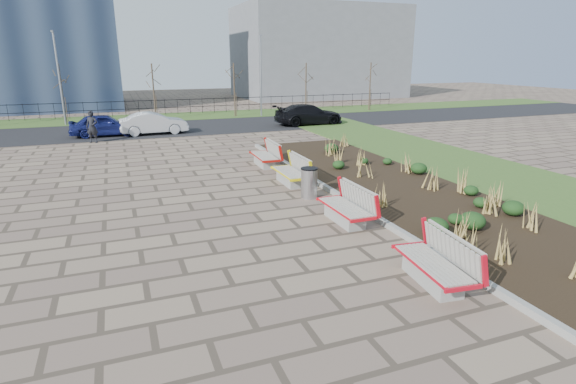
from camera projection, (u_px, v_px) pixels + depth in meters
name	position (u px, v px, depth m)	size (l,w,h in m)	color
ground	(272.00, 279.00, 9.42)	(120.00, 120.00, 0.00)	#7A6753
planting_bed	(392.00, 186.00, 16.01)	(4.50, 18.00, 0.10)	black
planting_curb	(334.00, 192.00, 15.21)	(0.16, 18.00, 0.15)	gray
grass_verge_near	(496.00, 175.00, 17.63)	(5.00, 38.00, 0.04)	#33511E
grass_verge_far	(154.00, 118.00, 34.48)	(80.00, 5.00, 0.04)	#33511E
road	(162.00, 129.00, 29.11)	(80.00, 7.00, 0.02)	black
bench_a	(433.00, 261.00, 9.10)	(0.90, 2.10, 1.00)	red
bench_b	(345.00, 205.00, 12.52)	(0.90, 2.10, 1.00)	red
bench_c	(290.00, 171.00, 16.34)	(0.90, 2.10, 1.00)	yellow
bench_d	(264.00, 154.00, 19.06)	(0.90, 2.10, 1.00)	red
litter_bin	(309.00, 183.00, 14.74)	(0.54, 0.54, 0.99)	#B2B2B7
pedestrian	(92.00, 127.00, 24.16)	(0.63, 0.41, 1.73)	black
car_blue	(104.00, 125.00, 26.22)	(1.53, 3.81, 1.30)	navy
car_silver	(154.00, 123.00, 26.91)	(1.37, 3.93, 1.30)	#B2B5BA
car_black	(309.00, 114.00, 30.73)	(1.93, 4.75, 1.38)	black
tree_b	(62.00, 94.00, 30.51)	(1.40, 1.40, 4.00)	#4C3D2D
tree_c	(154.00, 92.00, 32.55)	(1.40, 1.40, 4.00)	#4C3D2D
tree_d	(234.00, 90.00, 34.60)	(1.40, 1.40, 4.00)	#4C3D2D
tree_e	(306.00, 88.00, 36.64)	(1.40, 1.40, 4.00)	#4C3D2D
tree_f	(370.00, 87.00, 38.68)	(1.40, 1.40, 4.00)	#4C3D2D
lamp_west	(60.00, 80.00, 29.78)	(0.24, 0.60, 6.00)	gray
lamp_east	(261.00, 77.00, 34.54)	(0.24, 0.60, 6.00)	gray
railing_fence	(152.00, 107.00, 35.64)	(44.00, 0.10, 1.20)	black
building_grey	(317.00, 52.00, 52.38)	(18.00, 12.00, 10.00)	slate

